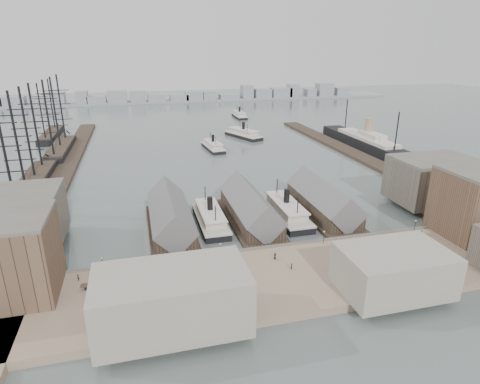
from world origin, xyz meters
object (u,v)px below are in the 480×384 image
object	(u,v)px
tram	(467,238)
horse_cart_center	(218,275)
ocean_steamer	(367,142)
horse_cart_left	(95,284)
horse_cart_right	(361,260)
ferry_docked_west	(210,217)

from	to	relation	value
tram	horse_cart_center	bearing A→B (deg)	-172.06
ocean_steamer	horse_cart_left	world-z (taller)	ocean_steamer
ocean_steamer	horse_cart_right	distance (m)	137.51
ocean_steamer	horse_cart_right	world-z (taller)	ocean_steamer
ocean_steamer	tram	bearing A→B (deg)	-108.24
ocean_steamer	horse_cart_center	xyz separation A→B (m)	(-109.89, -114.55, -0.96)
horse_cart_center	ferry_docked_west	bearing A→B (deg)	19.97
ferry_docked_west	horse_cart_center	size ratio (longest dim) A/B	5.84
horse_cart_right	tram	bearing A→B (deg)	-116.23
horse_cart_center	tram	bearing A→B (deg)	-62.64
tram	horse_cart_left	bearing A→B (deg)	-173.71
horse_cart_left	horse_cart_right	bearing A→B (deg)	-87.52
tram	horse_cart_right	size ratio (longest dim) A/B	2.36
ferry_docked_west	ocean_steamer	bearing A→B (deg)	36.92
tram	horse_cart_right	bearing A→B (deg)	-168.48
ocean_steamer	horse_cart_right	bearing A→B (deg)	-121.71
ferry_docked_west	horse_cart_center	bearing A→B (deg)	-97.82
horse_cart_left	horse_cart_right	xyz separation A→B (m)	(66.04, -5.54, -0.03)
horse_cart_right	horse_cart_left	bearing A→B (deg)	55.83
ferry_docked_west	horse_cart_center	xyz separation A→B (m)	(-4.89, -35.66, 0.45)
ferry_docked_west	horse_cart_left	xyz separation A→B (m)	(-33.31, -32.55, 0.49)
ocean_steamer	tram	xyz separation A→B (m)	(-37.93, -115.09, 0.24)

